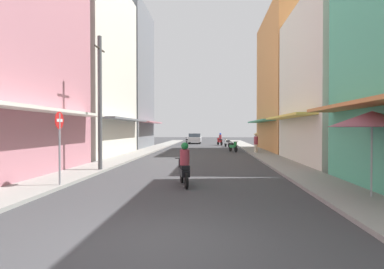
{
  "coord_description": "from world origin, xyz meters",
  "views": [
    {
      "loc": [
        1.02,
        -5.48,
        2.04
      ],
      "look_at": [
        -0.48,
        17.93,
        1.65
      ],
      "focal_mm": 29.33,
      "sensor_mm": 36.0,
      "label": 1
    }
  ],
  "objects": [
    {
      "name": "motorbike_white",
      "position": [
        2.77,
        30.9,
        0.5
      ],
      "size": [
        0.7,
        1.76,
        0.96
      ],
      "color": "black",
      "rests_on": "ground"
    },
    {
      "name": "ground_plane",
      "position": [
        0.0,
        20.87,
        0.0
      ],
      "size": [
        109.42,
        109.42,
        0.0
      ],
      "primitive_type": "plane",
      "color": "#38383A"
    },
    {
      "name": "building_left_mid",
      "position": [
        -8.99,
        18.15,
        6.68
      ],
      "size": [
        7.05,
        10.26,
        13.38
      ],
      "color": "silver",
      "rests_on": "ground"
    },
    {
      "name": "motorbike_red",
      "position": [
        2.01,
        34.62,
        0.7
      ],
      "size": [
        0.77,
        1.73,
        1.58
      ],
      "color": "black",
      "rests_on": "ground"
    },
    {
      "name": "vendor_umbrella",
      "position": [
        5.54,
        3.68,
        2.33
      ],
      "size": [
        2.36,
        2.36,
        2.56
      ],
      "color": "#99999E",
      "rests_on": "ground"
    },
    {
      "name": "building_right_far",
      "position": [
        8.99,
        24.19,
        6.36
      ],
      "size": [
        7.05,
        11.44,
        12.73
      ],
      "color": "#D88C4C",
      "rests_on": "ground"
    },
    {
      "name": "building_left_far",
      "position": [
        -8.99,
        28.02,
        7.56
      ],
      "size": [
        7.05,
        8.5,
        15.13
      ],
      "color": "slate",
      "rests_on": "ground"
    },
    {
      "name": "street_sign_no_entry",
      "position": [
        -4.24,
        5.0,
        1.72
      ],
      "size": [
        0.07,
        0.6,
        2.65
      ],
      "color": "gray",
      "rests_on": "ground"
    },
    {
      "name": "motorbike_silver",
      "position": [
        -2.3,
        35.67,
        0.5
      ],
      "size": [
        0.55,
        1.81,
        0.96
      ],
      "color": "black",
      "rests_on": "ground"
    },
    {
      "name": "building_right_mid",
      "position": [
        8.99,
        13.58,
        4.7
      ],
      "size": [
        7.05,
        9.09,
        9.41
      ],
      "color": "silver",
      "rests_on": "ground"
    },
    {
      "name": "parked_car",
      "position": [
        -1.44,
        39.3,
        0.74
      ],
      "size": [
        1.78,
        4.11,
        1.45
      ],
      "color": "silver",
      "rests_on": "ground"
    },
    {
      "name": "pedestrian_far",
      "position": [
        4.68,
        20.93,
        0.99
      ],
      "size": [
        0.44,
        0.44,
        1.77
      ],
      "color": "beige",
      "rests_on": "ground"
    },
    {
      "name": "motorbike_green",
      "position": [
        2.94,
        22.97,
        0.5
      ],
      "size": [
        0.77,
        1.73,
        0.96
      ],
      "color": "black",
      "rests_on": "ground"
    },
    {
      "name": "sidewalk_left",
      "position": [
        -5.04,
        20.87,
        0.06
      ],
      "size": [
        1.91,
        57.74,
        0.12
      ],
      "primitive_type": "cube",
      "color": "gray",
      "rests_on": "ground"
    },
    {
      "name": "utility_pole",
      "position": [
        -4.34,
        9.2,
        3.32
      ],
      "size": [
        0.2,
        1.2,
        6.49
      ],
      "color": "#4C4C4F",
      "rests_on": "ground"
    },
    {
      "name": "motorbike_black",
      "position": [
        0.01,
        5.74,
        0.7
      ],
      "size": [
        0.64,
        1.78,
        1.58
      ],
      "color": "black",
      "rests_on": "ground"
    },
    {
      "name": "sidewalk_right",
      "position": [
        5.04,
        20.87,
        0.06
      ],
      "size": [
        1.91,
        57.74,
        0.12
      ],
      "primitive_type": "cube",
      "color": "gray",
      "rests_on": "ground"
    }
  ]
}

